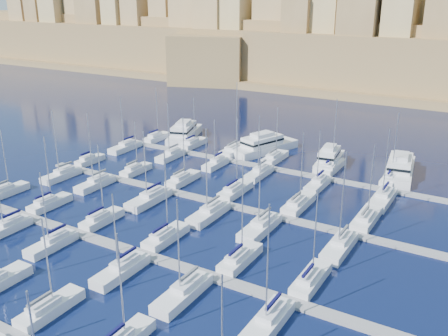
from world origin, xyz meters
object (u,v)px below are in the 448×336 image
Objects in this scene: motor_yacht_b at (264,145)px; motor_yacht_c at (329,159)px; motor_yacht_d at (400,168)px; motor_yacht_a at (184,133)px.

motor_yacht_b is 17.26m from motor_yacht_c.
motor_yacht_b is 1.03× the size of motor_yacht_d.
motor_yacht_d is at bearing 6.84° from motor_yacht_c.
motor_yacht_b is 1.30× the size of motor_yacht_c.
motor_yacht_a is 55.00m from motor_yacht_d.
motor_yacht_b and motor_yacht_d have the same top height.
motor_yacht_a and motor_yacht_c have the same top height.
motor_yacht_a is 23.07m from motor_yacht_b.
motor_yacht_c and motor_yacht_d have the same top height.
motor_yacht_a is at bearing 177.74° from motor_yacht_c.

